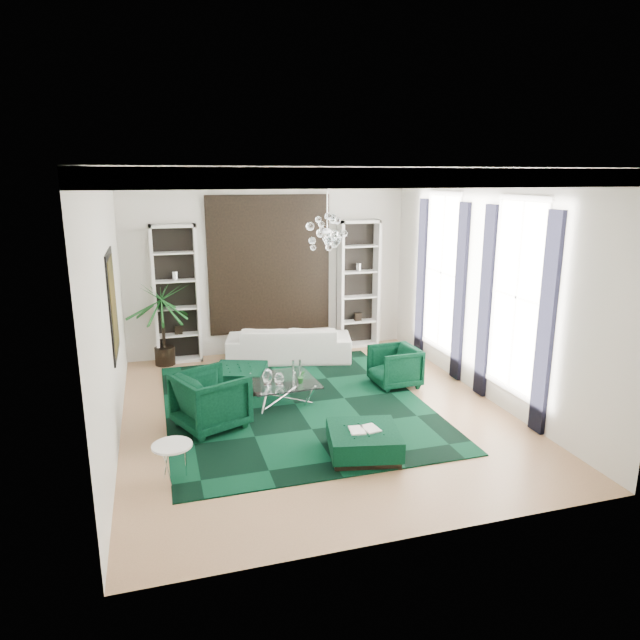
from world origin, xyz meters
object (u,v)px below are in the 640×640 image
object	(u,v)px
ottoman_front	(364,443)
palm	(162,312)
sofa	(289,343)
coffee_table	(282,391)
ottoman_side	(240,378)
side_table	(173,463)
armchair_left	(211,400)
armchair_right	(395,366)

from	to	relation	value
ottoman_front	palm	world-z (taller)	palm
sofa	ottoman_front	world-z (taller)	sofa
coffee_table	ottoman_side	bearing A→B (deg)	126.21
side_table	ottoman_front	bearing A→B (deg)	-1.16
ottoman_side	side_table	xyz separation A→B (m)	(-1.29, -2.95, 0.04)
coffee_table	palm	bearing A→B (deg)	125.40
coffee_table	armchair_left	bearing A→B (deg)	-151.17
sofa	palm	world-z (taller)	palm
armchair_left	ottoman_front	xyz separation A→B (m)	(1.89, -1.51, -0.25)
armchair_left	ottoman_side	world-z (taller)	armchair_left
armchair_left	ottoman_side	xyz separation A→B (m)	(0.66, 1.50, -0.24)
armchair_right	palm	size ratio (longest dim) A/B	0.37
armchair_right	ottoman_side	size ratio (longest dim) A/B	0.91
armchair_left	armchair_right	xyz separation A→B (m)	(3.38, 0.85, -0.07)
armchair_right	side_table	size ratio (longest dim) A/B	1.61
sofa	coffee_table	bearing A→B (deg)	87.39
armchair_right	ottoman_side	world-z (taller)	armchair_right
ottoman_front	armchair_right	bearing A→B (deg)	57.68
coffee_table	ottoman_side	world-z (taller)	ottoman_side
armchair_right	ottoman_front	world-z (taller)	armchair_right
armchair_right	ottoman_front	distance (m)	2.80
coffee_table	side_table	xyz separation A→B (m)	(-1.88, -2.15, 0.05)
coffee_table	ottoman_front	distance (m)	2.29
armchair_left	ottoman_side	bearing A→B (deg)	-47.18
palm	armchair_right	bearing A→B (deg)	-31.40
coffee_table	ottoman_side	distance (m)	1.00
armchair_right	palm	distance (m)	4.71
sofa	armchair_left	distance (m)	3.42
armchair_left	palm	distance (m)	3.39
sofa	coffee_table	world-z (taller)	sofa
palm	ottoman_side	bearing A→B (deg)	-54.98
armchair_right	armchair_left	bearing A→B (deg)	-78.21
side_table	palm	xyz separation A→B (m)	(0.04, 4.73, 0.85)
armchair_left	ottoman_front	bearing A→B (deg)	-151.95
armchair_left	armchair_right	bearing A→B (deg)	-99.24
ottoman_side	coffee_table	bearing A→B (deg)	-53.79
armchair_right	side_table	distance (m)	4.63
ottoman_side	palm	bearing A→B (deg)	125.02
ottoman_front	palm	bearing A→B (deg)	117.38
coffee_table	ottoman_side	size ratio (longest dim) A/B	1.25
sofa	armchair_left	xyz separation A→B (m)	(-1.89, -2.85, 0.07)
armchair_right	ottoman_front	bearing A→B (deg)	-34.65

